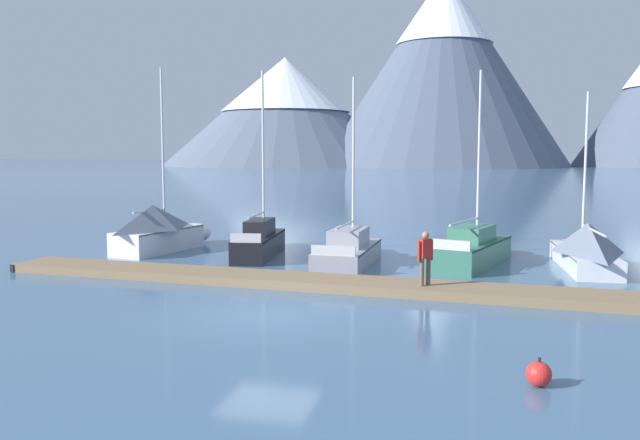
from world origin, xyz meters
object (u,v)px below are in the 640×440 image
(sailboat_mid_dock_starboard, at_px, (475,248))
(sailboat_second_berth, at_px, (262,240))
(sailboat_mid_dock_port, at_px, (351,249))
(mooring_buoy_channel_marker, at_px, (539,374))
(sailboat_nearest_berth, at_px, (162,229))
(person_on_dock, at_px, (425,255))
(sailboat_far_berth, at_px, (585,246))

(sailboat_mid_dock_starboard, bearing_deg, sailboat_second_berth, 179.24)
(sailboat_mid_dock_port, height_order, mooring_buoy_channel_marker, sailboat_mid_dock_port)
(sailboat_mid_dock_starboard, bearing_deg, sailboat_nearest_berth, 179.23)
(mooring_buoy_channel_marker, bearing_deg, sailboat_nearest_berth, 136.61)
(person_on_dock, bearing_deg, sailboat_nearest_berth, 151.65)
(sailboat_nearest_berth, xyz_separation_m, person_on_dock, (12.29, -6.63, 0.29))
(sailboat_mid_dock_port, relative_size, mooring_buoy_channel_marker, 13.20)
(sailboat_nearest_berth, relative_size, person_on_dock, 4.82)
(person_on_dock, height_order, mooring_buoy_channel_marker, person_on_dock)
(mooring_buoy_channel_marker, bearing_deg, person_on_dock, 109.95)
(sailboat_mid_dock_starboard, height_order, sailboat_far_berth, sailboat_mid_dock_starboard)
(sailboat_far_berth, bearing_deg, sailboat_nearest_berth, 178.83)
(mooring_buoy_channel_marker, bearing_deg, sailboat_far_berth, 78.69)
(sailboat_mid_dock_starboard, bearing_deg, sailboat_far_berth, -2.53)
(sailboat_second_berth, bearing_deg, sailboat_nearest_berth, 179.21)
(sailboat_second_berth, distance_m, sailboat_far_berth, 13.06)
(sailboat_mid_dock_port, height_order, sailboat_far_berth, sailboat_mid_dock_port)
(sailboat_mid_dock_port, bearing_deg, sailboat_nearest_berth, 172.91)
(sailboat_nearest_berth, distance_m, sailboat_mid_dock_starboard, 13.76)
(sailboat_second_berth, bearing_deg, sailboat_mid_dock_port, -14.13)
(sailboat_mid_dock_port, distance_m, mooring_buoy_channel_marker, 14.50)
(person_on_dock, bearing_deg, sailboat_mid_dock_starboard, 77.17)
(sailboat_nearest_berth, distance_m, mooring_buoy_channel_marker, 20.72)
(sailboat_far_berth, relative_size, mooring_buoy_channel_marker, 12.55)
(sailboat_nearest_berth, distance_m, sailboat_second_berth, 4.77)
(sailboat_nearest_berth, height_order, sailboat_mid_dock_starboard, sailboat_nearest_berth)
(sailboat_nearest_berth, relative_size, mooring_buoy_channel_marker, 14.52)
(sailboat_nearest_berth, distance_m, sailboat_mid_dock_port, 8.96)
(sailboat_mid_dock_port, distance_m, sailboat_mid_dock_starboard, 4.96)
(sailboat_nearest_berth, xyz_separation_m, sailboat_second_berth, (4.76, -0.07, -0.35))
(sailboat_far_berth, distance_m, mooring_buoy_channel_marker, 14.15)
(sailboat_mid_dock_starboard, height_order, person_on_dock, sailboat_mid_dock_starboard)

